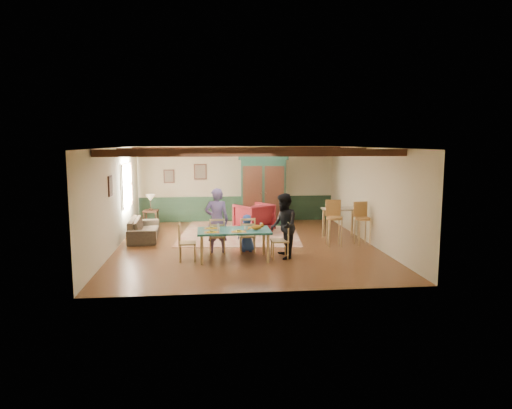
{
  "coord_description": "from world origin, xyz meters",
  "views": [
    {
      "loc": [
        -1.01,
        -12.35,
        2.84
      ],
      "look_at": [
        0.27,
        -0.04,
        1.15
      ],
      "focal_mm": 32.0,
      "sensor_mm": 36.0,
      "label": 1
    }
  ],
  "objects": [
    {
      "name": "dining_chair_far_right",
      "position": [
        -0.03,
        -0.79,
        0.46
      ],
      "size": [
        0.41,
        0.43,
        0.93
      ],
      "primitive_type": null,
      "rotation": [
        0.0,
        0.0,
        3.15
      ],
      "color": "tan",
      "rests_on": "floor"
    },
    {
      "name": "end_table",
      "position": [
        -2.95,
        2.97,
        0.29
      ],
      "size": [
        0.51,
        0.51,
        0.59
      ],
      "primitive_type": null,
      "rotation": [
        0.0,
        0.0,
        -0.07
      ],
      "color": "black",
      "rests_on": "floor"
    },
    {
      "name": "window_left",
      "position": [
        -3.47,
        1.7,
        1.55
      ],
      "size": [
        0.06,
        1.6,
        1.3
      ],
      "primitive_type": null,
      "color": "white",
      "rests_on": "wall_left"
    },
    {
      "name": "dining_chair_far_left",
      "position": [
        -0.81,
        -0.8,
        0.46
      ],
      "size": [
        0.41,
        0.43,
        0.93
      ],
      "primitive_type": null,
      "rotation": [
        0.0,
        0.0,
        3.15
      ],
      "color": "tan",
      "rests_on": "floor"
    },
    {
      "name": "sofa",
      "position": [
        -2.93,
        1.2,
        0.3
      ],
      "size": [
        0.92,
        2.11,
        0.6
      ],
      "primitive_type": "imported",
      "rotation": [
        0.0,
        0.0,
        1.63
      ],
      "color": "#362D21",
      "rests_on": "floor"
    },
    {
      "name": "dining_table",
      "position": [
        -0.41,
        -1.5,
        0.37
      ],
      "size": [
        1.77,
        0.99,
        0.73
      ],
      "primitive_type": null,
      "rotation": [
        0.0,
        0.0,
        0.01
      ],
      "color": "#1B554D",
      "rests_on": "floor"
    },
    {
      "name": "ceiling",
      "position": [
        0.0,
        0.0,
        2.7
      ],
      "size": [
        7.0,
        8.0,
        0.02
      ],
      "primitive_type": "cube",
      "color": "white",
      "rests_on": "wall_back"
    },
    {
      "name": "ceiling_beam_mid",
      "position": [
        0.0,
        0.4,
        2.61
      ],
      "size": [
        6.95,
        0.16,
        0.16
      ],
      "primitive_type": "cube",
      "color": "black",
      "rests_on": "ceiling"
    },
    {
      "name": "wall_back",
      "position": [
        0.0,
        4.0,
        1.35
      ],
      "size": [
        7.0,
        0.02,
        2.7
      ],
      "primitive_type": "cube",
      "color": "beige",
      "rests_on": "floor"
    },
    {
      "name": "floor",
      "position": [
        0.0,
        0.0,
        0.0
      ],
      "size": [
        8.0,
        8.0,
        0.0
      ],
      "primitive_type": "plane",
      "color": "#512B16",
      "rests_on": "ground"
    },
    {
      "name": "bar_stool_right",
      "position": [
        3.24,
        -0.25,
        0.6
      ],
      "size": [
        0.46,
        0.5,
        1.19
      ],
      "primitive_type": null,
      "rotation": [
        0.0,
        0.0,
        0.08
      ],
      "color": "#BC8949",
      "rests_on": "floor"
    },
    {
      "name": "armchair",
      "position": [
        0.4,
        1.87,
        0.46
      ],
      "size": [
        1.38,
        1.39,
        0.92
      ],
      "primitive_type": "imported",
      "rotation": [
        0.0,
        0.0,
        -2.56
      ],
      "color": "#531019",
      "rests_on": "floor"
    },
    {
      "name": "ceiling_beam_front",
      "position": [
        0.0,
        -2.3,
        2.61
      ],
      "size": [
        6.95,
        0.16,
        0.16
      ],
      "primitive_type": "cube",
      "color": "black",
      "rests_on": "ceiling"
    },
    {
      "name": "person_woman",
      "position": [
        0.81,
        -1.48,
        0.81
      ],
      "size": [
        0.62,
        0.79,
        1.61
      ],
      "primitive_type": "imported",
      "rotation": [
        0.0,
        0.0,
        -1.56
      ],
      "color": "black",
      "rests_on": "floor"
    },
    {
      "name": "person_man",
      "position": [
        -0.81,
        -0.72,
        0.84
      ],
      "size": [
        0.62,
        0.41,
        1.68
      ],
      "primitive_type": "imported",
      "rotation": [
        0.0,
        0.0,
        3.15
      ],
      "color": "#63518B",
      "rests_on": "floor"
    },
    {
      "name": "place_setting_near_left",
      "position": [
        -0.95,
        -1.75,
        0.79
      ],
      "size": [
        0.39,
        0.3,
        0.11
      ],
      "primitive_type": null,
      "rotation": [
        0.0,
        0.0,
        0.01
      ],
      "color": "gold",
      "rests_on": "dining_table"
    },
    {
      "name": "wall_left",
      "position": [
        -3.5,
        0.0,
        1.35
      ],
      "size": [
        0.02,
        8.0,
        2.7
      ],
      "primitive_type": "cube",
      "color": "beige",
      "rests_on": "floor"
    },
    {
      "name": "ceiling_beam_back",
      "position": [
        0.0,
        3.0,
        2.61
      ],
      "size": [
        6.95,
        0.16,
        0.16
      ],
      "primitive_type": "cube",
      "color": "black",
      "rests_on": "ceiling"
    },
    {
      "name": "place_setting_near_center",
      "position": [
        -0.31,
        -1.74,
        0.79
      ],
      "size": [
        0.39,
        0.3,
        0.11
      ],
      "primitive_type": null,
      "rotation": [
        0.0,
        0.0,
        0.01
      ],
      "color": "gold",
      "rests_on": "dining_table"
    },
    {
      "name": "dining_chair_end_right",
      "position": [
        0.71,
        -1.49,
        0.46
      ],
      "size": [
        0.43,
        0.41,
        0.93
      ],
      "primitive_type": null,
      "rotation": [
        0.0,
        0.0,
        -1.56
      ],
      "color": "tan",
      "rests_on": "floor"
    },
    {
      "name": "wall_right",
      "position": [
        3.5,
        0.0,
        1.35
      ],
      "size": [
        0.02,
        8.0,
        2.7
      ],
      "primitive_type": "cube",
      "color": "beige",
      "rests_on": "floor"
    },
    {
      "name": "area_rug",
      "position": [
        -0.04,
        1.87,
        0.01
      ],
      "size": [
        4.0,
        4.6,
        0.01
      ],
      "primitive_type": "cube",
      "rotation": [
        0.0,
        0.0,
        -0.1
      ],
      "color": "#C8B891",
      "rests_on": "floor"
    },
    {
      "name": "picture_back_b",
      "position": [
        -2.4,
        3.97,
        1.65
      ],
      "size": [
        0.38,
        0.04,
        0.48
      ],
      "primitive_type": null,
      "color": "gray",
      "rests_on": "wall_back"
    },
    {
      "name": "counter_table",
      "position": [
        2.92,
        0.76,
        0.45
      ],
      "size": [
        1.14,
        0.74,
        0.89
      ],
      "primitive_type": null,
      "rotation": [
        0.0,
        0.0,
        0.11
      ],
      "color": "#BBAC91",
      "rests_on": "floor"
    },
    {
      "name": "dining_chair_end_left",
      "position": [
        -1.54,
        -1.51,
        0.46
      ],
      "size": [
        0.43,
        0.41,
        0.93
      ],
      "primitive_type": null,
      "rotation": [
        0.0,
        0.0,
        1.58
      ],
      "color": "tan",
      "rests_on": "floor"
    },
    {
      "name": "wainscot_back",
      "position": [
        0.0,
        3.98,
        0.45
      ],
      "size": [
        6.95,
        0.03,
        0.9
      ],
      "primitive_type": "cube",
      "color": "#1D3523",
      "rests_on": "floor"
    },
    {
      "name": "place_setting_far_right",
      "position": [
        0.12,
        -1.25,
        0.79
      ],
      "size": [
        0.39,
        0.3,
        0.11
      ],
      "primitive_type": null,
      "rotation": [
        0.0,
        0.0,
        0.01
      ],
      "color": "gold",
      "rests_on": "dining_table"
    },
    {
      "name": "person_child",
      "position": [
        -0.03,
        -0.71,
        0.49
      ],
      "size": [
        0.48,
        0.32,
        0.98
      ],
      "primitive_type": "imported",
      "rotation": [
        0.0,
        0.0,
        3.15
      ],
      "color": "#27499C",
      "rests_on": "floor"
    },
    {
      "name": "armoire",
      "position": [
        0.86,
        3.14,
        1.18
      ],
      "size": [
        1.75,
        0.87,
        2.37
      ],
      "primitive_type": "cube",
      "rotation": [
        0.0,
        0.0,
        -0.13
      ],
      "color": "#143224",
      "rests_on": "floor"
    },
    {
      "name": "bar_stool_left",
      "position": [
        2.42,
        -0.3,
        0.63
      ],
      "size": [
        0.47,
        0.52,
        1.26
      ],
      "primitive_type": null,
      "rotation": [
        0.0,
        0.0,
        -0.06
      ],
      "color": "#BC8949",
      "rests_on": "floor"
    },
    {
      "name": "picture_left_wall",
      "position": [
        -3.47,
        -0.6,
        1.75
      ],
      "size": [
        0.04,
        0.42,
        0.52
      ],
      "primitive_type": null,
      "color": "gray",
      "rests_on": "wall_left"
    },
    {
      "name": "cat",
      "position": [
        0.12,
        -1.59,
        0.82
      ],
      "size": [
        0.35,
        0.14,
        0.18
      ],
      "primitive_type": null,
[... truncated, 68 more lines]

